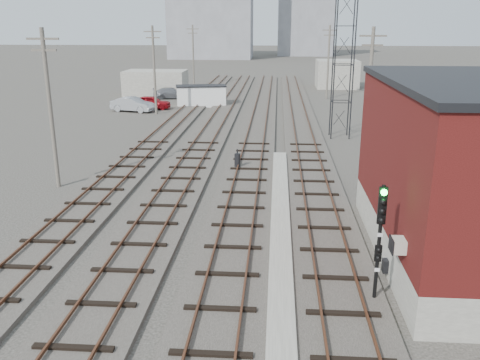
# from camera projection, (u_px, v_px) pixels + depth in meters

# --- Properties ---
(ground) EXTENTS (320.00, 320.00, 0.00)m
(ground) POSITION_uv_depth(u_px,v_px,m) (276.00, 96.00, 67.12)
(ground) COLOR #282621
(ground) RESTS_ON ground
(track_right) EXTENTS (3.20, 90.00, 0.39)m
(track_right) POSITION_uv_depth(u_px,v_px,m) (301.00, 126.00, 46.91)
(track_right) COLOR #332D28
(track_right) RESTS_ON ground
(track_mid_right) EXTENTS (3.20, 90.00, 0.39)m
(track_mid_right) POSITION_uv_depth(u_px,v_px,m) (258.00, 125.00, 47.19)
(track_mid_right) COLOR #332D28
(track_mid_right) RESTS_ON ground
(track_mid_left) EXTENTS (3.20, 90.00, 0.39)m
(track_mid_left) POSITION_uv_depth(u_px,v_px,m) (215.00, 125.00, 47.46)
(track_mid_left) COLOR #332D28
(track_mid_left) RESTS_ON ground
(track_left) EXTENTS (3.20, 90.00, 0.39)m
(track_left) POSITION_uv_depth(u_px,v_px,m) (173.00, 124.00, 47.74)
(track_left) COLOR #332D28
(track_left) RESTS_ON ground
(platform_curb) EXTENTS (0.90, 28.00, 0.26)m
(platform_curb) POSITION_uv_depth(u_px,v_px,m) (280.00, 230.00, 23.22)
(platform_curb) COLOR gray
(platform_curb) RESTS_ON ground
(brick_building) EXTENTS (6.54, 12.20, 7.22)m
(brick_building) POSITION_uv_depth(u_px,v_px,m) (462.00, 173.00, 19.79)
(brick_building) COLOR gray
(brick_building) RESTS_ON ground
(lattice_tower) EXTENTS (1.60, 1.60, 15.00)m
(lattice_tower) POSITION_uv_depth(u_px,v_px,m) (344.00, 45.00, 40.70)
(lattice_tower) COLOR black
(lattice_tower) RESTS_ON ground
(utility_pole_left_a) EXTENTS (1.80, 0.24, 9.00)m
(utility_pole_left_a) POSITION_uv_depth(u_px,v_px,m) (50.00, 105.00, 28.46)
(utility_pole_left_a) COLOR #595147
(utility_pole_left_a) RESTS_ON ground
(utility_pole_left_b) EXTENTS (1.80, 0.24, 9.00)m
(utility_pole_left_b) POSITION_uv_depth(u_px,v_px,m) (154.00, 68.00, 52.28)
(utility_pole_left_b) COLOR #595147
(utility_pole_left_b) RESTS_ON ground
(utility_pole_left_c) EXTENTS (1.80, 0.24, 9.00)m
(utility_pole_left_c) POSITION_uv_depth(u_px,v_px,m) (193.00, 54.00, 76.10)
(utility_pole_left_c) COLOR #595147
(utility_pole_left_c) RESTS_ON ground
(utility_pole_right_a) EXTENTS (1.80, 0.24, 9.00)m
(utility_pole_right_a) POSITION_uv_depth(u_px,v_px,m) (369.00, 90.00, 34.76)
(utility_pole_right_a) COLOR #595147
(utility_pole_right_a) RESTS_ON ground
(utility_pole_right_b) EXTENTS (1.80, 0.24, 9.00)m
(utility_pole_right_b) POSITION_uv_depth(u_px,v_px,m) (328.00, 60.00, 63.34)
(utility_pole_right_b) COLOR #595147
(utility_pole_right_b) RESTS_ON ground
(apartment_left) EXTENTS (22.00, 14.00, 30.00)m
(apartment_left) POSITION_uv_depth(u_px,v_px,m) (211.00, 1.00, 135.40)
(apartment_left) COLOR gray
(apartment_left) RESTS_ON ground
(apartment_right) EXTENTS (16.00, 12.00, 26.00)m
(apartment_right) POSITION_uv_depth(u_px,v_px,m) (306.00, 10.00, 148.47)
(apartment_right) COLOR gray
(apartment_right) RESTS_ON ground
(shed_left) EXTENTS (8.00, 5.00, 3.20)m
(shed_left) POSITION_uv_depth(u_px,v_px,m) (156.00, 83.00, 67.76)
(shed_left) COLOR gray
(shed_left) RESTS_ON ground
(shed_right) EXTENTS (6.00, 6.00, 4.00)m
(shed_right) POSITION_uv_depth(u_px,v_px,m) (337.00, 74.00, 75.43)
(shed_right) COLOR gray
(shed_right) RESTS_ON ground
(signal_mast) EXTENTS (0.40, 0.42, 4.24)m
(signal_mast) POSITION_uv_depth(u_px,v_px,m) (380.00, 235.00, 16.73)
(signal_mast) COLOR gray
(signal_mast) RESTS_ON ground
(switch_stand) EXTENTS (0.37, 0.37, 1.28)m
(switch_stand) POSITION_uv_depth(u_px,v_px,m) (237.00, 161.00, 33.19)
(switch_stand) COLOR black
(switch_stand) RESTS_ON ground
(site_trailer) EXTENTS (6.09, 3.62, 2.40)m
(site_trailer) POSITION_uv_depth(u_px,v_px,m) (201.00, 96.00, 58.47)
(site_trailer) COLOR white
(site_trailer) RESTS_ON ground
(car_red) EXTENTS (4.40, 1.82, 1.49)m
(car_red) POSITION_uv_depth(u_px,v_px,m) (151.00, 102.00, 56.71)
(car_red) COLOR maroon
(car_red) RESTS_ON ground
(car_silver) EXTENTS (5.05, 2.82, 1.57)m
(car_silver) POSITION_uv_depth(u_px,v_px,m) (133.00, 104.00, 54.99)
(car_silver) COLOR #9B9DA2
(car_silver) RESTS_ON ground
(car_grey) EXTENTS (5.06, 3.14, 1.37)m
(car_grey) POSITION_uv_depth(u_px,v_px,m) (172.00, 93.00, 64.62)
(car_grey) COLOR slate
(car_grey) RESTS_ON ground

